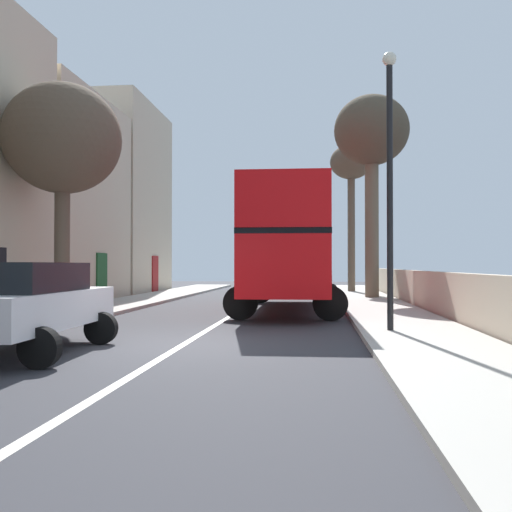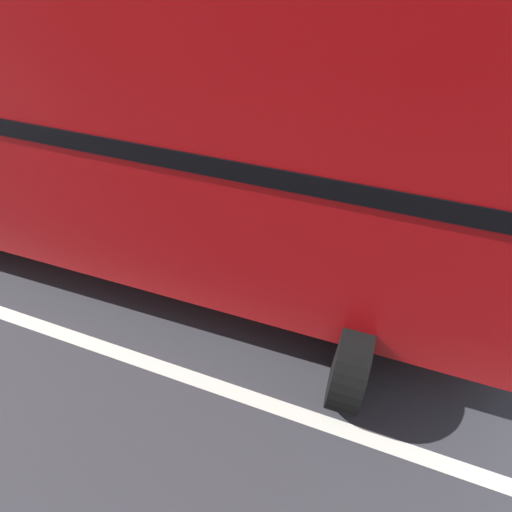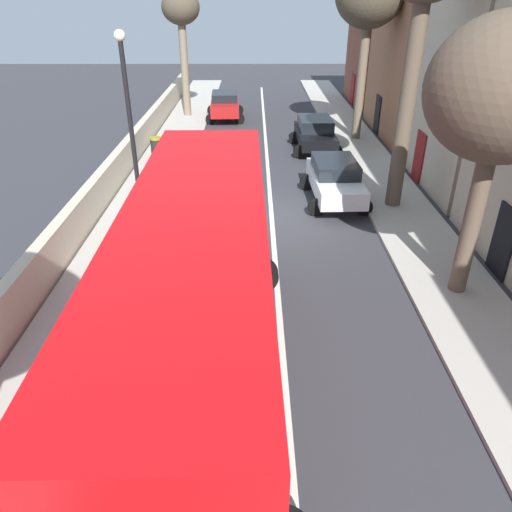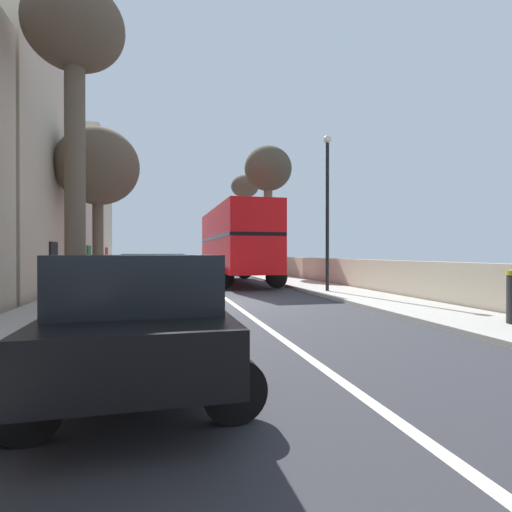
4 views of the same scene
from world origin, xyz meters
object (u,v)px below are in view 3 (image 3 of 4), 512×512
Objects in this scene: street_tree_right_1 at (181,14)px; litter_bin_right at (157,149)px; parked_car_black_left_1 at (315,132)px; street_tree_left_2 at (503,93)px; lamppost_right at (131,126)px; double_decker_bus at (199,291)px; parked_car_red_right_0 at (225,104)px; parked_car_white_left_2 at (335,179)px.

street_tree_right_1 reaches higher than litter_bin_right.
street_tree_left_2 reaches higher than parked_car_black_left_1.
street_tree_right_1 is at bearing -87.73° from lamppost_right.
street_tree_right_1 is 11.11m from litter_bin_right.
double_decker_bus is 7.33m from lamppost_right.
street_tree_left_2 is at bearing 110.04° from parked_car_red_right_0.
parked_car_red_right_0 is 3.55× the size of litter_bin_right.
double_decker_bus reaches higher than parked_car_white_left_2.
street_tree_right_1 is at bearing -91.70° from litter_bin_right.
parked_car_black_left_1 is at bearing -103.80° from double_decker_bus.
lamppost_right reaches higher than litter_bin_right.
street_tree_right_1 is (2.51, -0.70, 5.11)m from parked_car_red_right_0.
parked_car_red_right_0 is 5.73m from street_tree_right_1.
parked_car_black_left_1 is at bearing 134.84° from street_tree_right_1.
parked_car_black_left_1 is 0.57× the size of street_tree_right_1.
street_tree_right_1 is at bearing -82.35° from double_decker_bus.
lamppost_right is (6.80, 10.39, 2.88)m from parked_car_black_left_1.
litter_bin_right is (10.25, -11.38, -4.63)m from street_tree_left_2.
parked_car_black_left_1 is 3.65× the size of litter_bin_right.
parked_car_white_left_2 is at bearing 148.60° from litter_bin_right.
double_decker_bus is 1.68× the size of lamppost_right.
parked_car_white_left_2 reaches higher than parked_car_black_left_1.
parked_car_red_right_0 is (0.80, -23.95, -1.41)m from double_decker_bus.
double_decker_bus is 2.52× the size of parked_car_black_left_1.
double_decker_bus is 1.53× the size of street_tree_left_2.
street_tree_left_2 is at bearing 132.00° from litter_bin_right.
double_decker_bus is 24.00m from parked_car_red_right_0.
litter_bin_right is at bearing -31.40° from parked_car_white_left_2.
parked_car_red_right_0 is 0.59× the size of street_tree_left_2.
parked_car_red_right_0 is 22.18m from street_tree_left_2.
parked_car_red_right_0 is 9.47m from litter_bin_right.
double_decker_bus is 9.20× the size of litter_bin_right.
double_decker_bus is 2.59× the size of parked_car_red_right_0.
parked_car_black_left_1 is 14.47m from street_tree_left_2.
lamppost_right is (1.80, 17.25, 2.86)m from parked_car_red_right_0.
parked_car_black_left_1 is at bearing -164.34° from litter_bin_right.
parked_car_black_left_1 is 8.10m from litter_bin_right.
street_tree_left_2 reaches higher than parked_car_red_right_0.
litter_bin_right is (3.60, -14.90, -1.65)m from double_decker_bus.
parked_car_white_left_2 is 3.73× the size of litter_bin_right.
double_decker_bus is 17.66m from parked_car_black_left_1.
parked_car_black_left_1 is 6.95m from parked_car_white_left_2.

